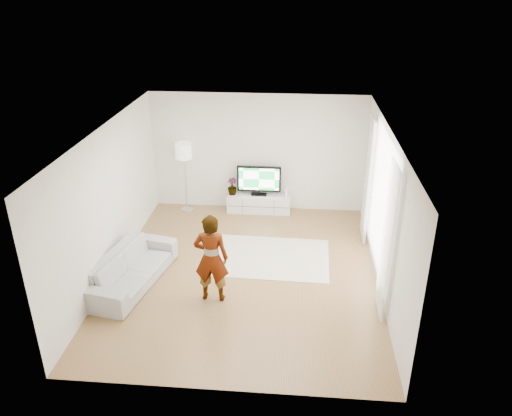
# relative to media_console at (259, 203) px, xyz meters

# --- Properties ---
(floor) EXTENTS (6.00, 6.00, 0.00)m
(floor) POSITION_rel_media_console_xyz_m (-0.05, -2.76, -0.21)
(floor) COLOR #A8844B
(floor) RESTS_ON ground
(ceiling) EXTENTS (6.00, 6.00, 0.00)m
(ceiling) POSITION_rel_media_console_xyz_m (-0.05, -2.76, 2.59)
(ceiling) COLOR white
(ceiling) RESTS_ON wall_back
(wall_left) EXTENTS (0.02, 6.00, 2.80)m
(wall_left) POSITION_rel_media_console_xyz_m (-2.55, -2.76, 1.19)
(wall_left) COLOR white
(wall_left) RESTS_ON floor
(wall_right) EXTENTS (0.02, 6.00, 2.80)m
(wall_right) POSITION_rel_media_console_xyz_m (2.45, -2.76, 1.19)
(wall_right) COLOR white
(wall_right) RESTS_ON floor
(wall_back) EXTENTS (5.00, 0.02, 2.80)m
(wall_back) POSITION_rel_media_console_xyz_m (-0.05, 0.24, 1.19)
(wall_back) COLOR white
(wall_back) RESTS_ON floor
(wall_front) EXTENTS (5.00, 0.02, 2.80)m
(wall_front) POSITION_rel_media_console_xyz_m (-0.05, -5.76, 1.19)
(wall_front) COLOR white
(wall_front) RESTS_ON floor
(window) EXTENTS (0.01, 2.60, 2.50)m
(window) POSITION_rel_media_console_xyz_m (2.43, -2.46, 1.24)
(window) COLOR white
(window) RESTS_ON wall_right
(curtain_near) EXTENTS (0.04, 0.70, 2.60)m
(curtain_near) POSITION_rel_media_console_xyz_m (2.35, -3.76, 1.14)
(curtain_near) COLOR white
(curtain_near) RESTS_ON floor
(curtain_far) EXTENTS (0.04, 0.70, 2.60)m
(curtain_far) POSITION_rel_media_console_xyz_m (2.35, -1.16, 1.14)
(curtain_far) COLOR white
(curtain_far) RESTS_ON floor
(media_console) EXTENTS (1.50, 0.43, 0.42)m
(media_console) POSITION_rel_media_console_xyz_m (0.00, 0.00, 0.00)
(media_console) COLOR white
(media_console) RESTS_ON floor
(television) EXTENTS (1.04, 0.20, 0.72)m
(television) POSITION_rel_media_console_xyz_m (0.00, 0.03, 0.60)
(television) COLOR black
(television) RESTS_ON media_console
(game_console) EXTENTS (0.06, 0.16, 0.21)m
(game_console) POSITION_rel_media_console_xyz_m (0.66, -0.00, 0.32)
(game_console) COLOR white
(game_console) RESTS_ON media_console
(potted_plant) EXTENTS (0.23, 0.23, 0.41)m
(potted_plant) POSITION_rel_media_console_xyz_m (-0.64, 0.00, 0.41)
(potted_plant) COLOR #3F7238
(potted_plant) RESTS_ON media_console
(rug) EXTENTS (2.37, 1.74, 0.01)m
(rug) POSITION_rel_media_console_xyz_m (0.42, -2.15, -0.21)
(rug) COLOR white
(rug) RESTS_ON floor
(player) EXTENTS (0.60, 0.40, 1.62)m
(player) POSITION_rel_media_console_xyz_m (-0.52, -3.64, 0.61)
(player) COLOR #334772
(player) RESTS_ON rug
(sofa) EXTENTS (1.27, 2.31, 0.64)m
(sofa) POSITION_rel_media_console_xyz_m (-2.08, -3.28, 0.11)
(sofa) COLOR #B0B0AB
(sofa) RESTS_ON floor
(floor_lamp) EXTENTS (0.37, 0.37, 1.69)m
(floor_lamp) POSITION_rel_media_console_xyz_m (-1.75, -0.06, 1.22)
(floor_lamp) COLOR silver
(floor_lamp) RESTS_ON floor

